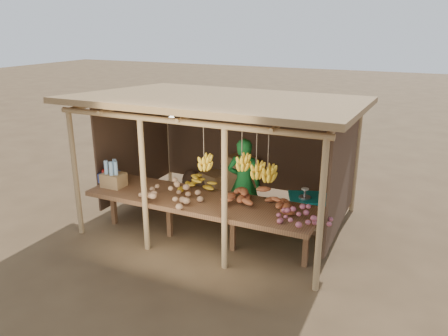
% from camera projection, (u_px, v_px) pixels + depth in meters
% --- Properties ---
extents(ground, '(60.00, 60.00, 0.00)m').
position_uv_depth(ground, '(224.00, 221.00, 8.23)').
color(ground, brown).
rests_on(ground, ground).
extents(stall_structure, '(4.70, 3.50, 2.43)m').
position_uv_depth(stall_structure, '(229.00, 120.00, 7.67)').
color(stall_structure, tan).
rests_on(stall_structure, ground).
extents(counter, '(3.90, 1.05, 0.80)m').
position_uv_depth(counter, '(200.00, 202.00, 7.18)').
color(counter, brown).
rests_on(counter, ground).
extents(potato_heap, '(1.15, 0.95, 0.37)m').
position_uv_depth(potato_heap, '(169.00, 190.00, 7.05)').
color(potato_heap, '#9A714F').
rests_on(potato_heap, counter).
extents(sweet_potato_heap, '(1.15, 0.72, 0.36)m').
position_uv_depth(sweet_potato_heap, '(255.00, 197.00, 6.76)').
color(sweet_potato_heap, '#A6522A').
rests_on(sweet_potato_heap, counter).
extents(onion_heap, '(0.86, 0.52, 0.36)m').
position_uv_depth(onion_heap, '(305.00, 213.00, 6.20)').
color(onion_heap, '#A34F5D').
rests_on(onion_heap, counter).
extents(banana_pile, '(0.72, 0.54, 0.35)m').
position_uv_depth(banana_pile, '(200.00, 181.00, 7.46)').
color(banana_pile, gold).
rests_on(banana_pile, counter).
extents(tomato_basin, '(0.43, 0.43, 0.23)m').
position_uv_depth(tomato_basin, '(110.00, 176.00, 7.96)').
color(tomato_basin, navy).
rests_on(tomato_basin, counter).
extents(bottle_box, '(0.38, 0.30, 0.48)m').
position_uv_depth(bottle_box, '(113.00, 177.00, 7.65)').
color(bottle_box, '#9D7446').
rests_on(bottle_box, counter).
extents(vendor, '(0.65, 0.47, 1.65)m').
position_uv_depth(vendor, '(244.00, 183.00, 7.78)').
color(vendor, '#176826').
rests_on(vendor, ground).
extents(tarp_crate, '(0.84, 0.79, 0.81)m').
position_uv_depth(tarp_crate, '(307.00, 212.00, 7.81)').
color(tarp_crate, brown).
rests_on(tarp_crate, ground).
extents(carton_stack, '(1.30, 0.64, 0.89)m').
position_uv_depth(carton_stack, '(232.00, 179.00, 9.29)').
color(carton_stack, '#9D7446').
rests_on(carton_stack, ground).
extents(burlap_sacks, '(0.76, 0.40, 0.54)m').
position_uv_depth(burlap_sacks, '(198.00, 180.00, 9.66)').
color(burlap_sacks, '#4E3524').
rests_on(burlap_sacks, ground).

